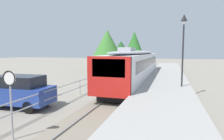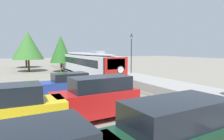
# 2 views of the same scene
# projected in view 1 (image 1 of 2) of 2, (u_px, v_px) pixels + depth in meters

# --- Properties ---
(ground_plane) EXTENTS (160.00, 160.00, 0.00)m
(ground_plane) POSITION_uv_depth(u_px,v_px,m) (89.00, 93.00, 16.15)
(ground_plane) COLOR gray
(track_rails) EXTENTS (3.20, 60.00, 0.14)m
(track_rails) POSITION_uv_depth(u_px,v_px,m) (123.00, 95.00, 15.26)
(track_rails) COLOR slate
(track_rails) RESTS_ON ground
(commuter_train) EXTENTS (2.82, 20.63, 3.74)m
(commuter_train) POSITION_uv_depth(u_px,v_px,m) (137.00, 64.00, 21.26)
(commuter_train) COLOR silver
(commuter_train) RESTS_ON track_rails
(station_platform) EXTENTS (3.90, 60.00, 0.90)m
(station_platform) POSITION_uv_depth(u_px,v_px,m) (164.00, 92.00, 14.26)
(station_platform) COLOR #999691
(station_platform) RESTS_ON ground
(platform_lamp_mid_platform) EXTENTS (0.34, 0.34, 5.35)m
(platform_lamp_mid_platform) POSITION_uv_depth(u_px,v_px,m) (183.00, 37.00, 13.91)
(platform_lamp_mid_platform) COLOR #232328
(platform_lamp_mid_platform) RESTS_ON station_platform
(speed_limit_sign) EXTENTS (0.61, 0.10, 2.81)m
(speed_limit_sign) POSITION_uv_depth(u_px,v_px,m) (10.00, 88.00, 7.38)
(speed_limit_sign) COLOR #9EA0A5
(speed_limit_sign) RESTS_ON ground
(parked_suv_blue) EXTENTS (4.70, 2.15, 2.04)m
(parked_suv_blue) POSITION_uv_depth(u_px,v_px,m) (17.00, 91.00, 11.86)
(parked_suv_blue) COLOR navy
(parked_suv_blue) RESTS_ON ground
(tree_behind_carpark) EXTENTS (5.56, 5.56, 7.34)m
(tree_behind_carpark) POSITION_uv_depth(u_px,v_px,m) (107.00, 44.00, 33.37)
(tree_behind_carpark) COLOR brown
(tree_behind_carpark) RESTS_ON ground
(tree_behind_station_far) EXTENTS (3.98, 3.98, 6.64)m
(tree_behind_station_far) POSITION_uv_depth(u_px,v_px,m) (134.00, 47.00, 29.15)
(tree_behind_station_far) COLOR brown
(tree_behind_station_far) RESTS_ON ground
(tree_distant_left) EXTENTS (5.46, 5.46, 5.83)m
(tree_distant_left) POSITION_uv_depth(u_px,v_px,m) (121.00, 50.00, 42.17)
(tree_distant_left) COLOR brown
(tree_distant_left) RESTS_ON ground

